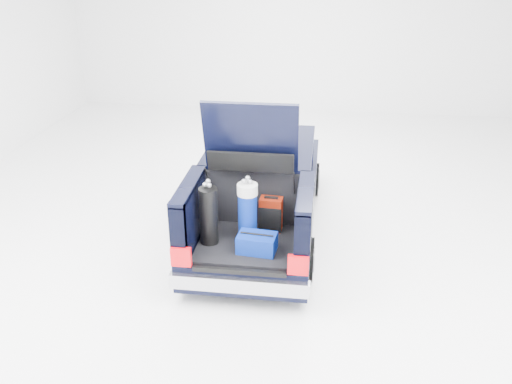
# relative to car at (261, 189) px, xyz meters

# --- Properties ---
(ground) EXTENTS (14.00, 14.00, 0.00)m
(ground) POSITION_rel_car_xyz_m (0.00, -0.11, -0.67)
(ground) COLOR white
(ground) RESTS_ON ground
(car) EXTENTS (1.87, 4.65, 2.47)m
(car) POSITION_rel_car_xyz_m (0.00, 0.00, 0.00)
(car) COLOR black
(car) RESTS_ON ground
(red_suitcase) EXTENTS (0.32, 0.22, 0.52)m
(red_suitcase) POSITION_rel_car_xyz_m (0.29, -1.19, 0.17)
(red_suitcase) COLOR #621003
(red_suitcase) RESTS_ON car
(black_golf_bag) EXTENTS (0.33, 0.34, 0.91)m
(black_golf_bag) POSITION_rel_car_xyz_m (-0.50, -1.65, 0.34)
(black_golf_bag) COLOR black
(black_golf_bag) RESTS_ON car
(blue_golf_bag) EXTENTS (0.36, 0.36, 0.92)m
(blue_golf_bag) POSITION_rel_car_xyz_m (-0.00, -1.48, 0.35)
(blue_golf_bag) COLOR black
(blue_golf_bag) RESTS_ON car
(blue_duffel) EXTENTS (0.54, 0.38, 0.27)m
(blue_duffel) POSITION_rel_car_xyz_m (0.17, -1.80, 0.05)
(blue_duffel) COLOR navy
(blue_duffel) RESTS_ON car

